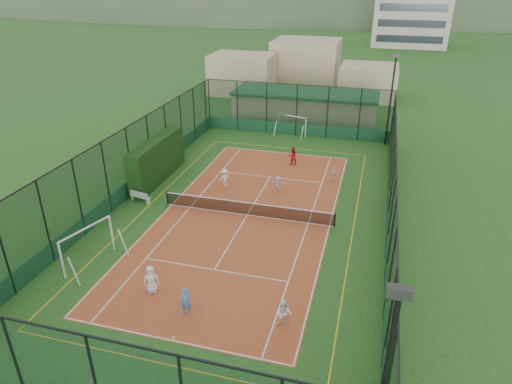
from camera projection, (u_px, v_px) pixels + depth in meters
The scene contains 19 objects.
ground at pixel (247, 215), 30.46m from camera, with size 300.00×300.00×0.00m, color #254B1A.
court_slab at pixel (247, 215), 30.46m from camera, with size 11.17×23.97×0.01m, color #A84625.
tennis_net at pixel (247, 208), 30.23m from camera, with size 11.67×0.12×1.06m, color black, non-canonical shape.
perimeter_fence at pixel (247, 181), 29.37m from camera, with size 18.12×34.12×5.00m, color black, non-canonical shape.
floodlight_ne at pixel (390, 101), 40.98m from camera, with size 0.60×0.26×8.25m, color black, non-canonical shape.
clubhouse at pixel (305, 106), 48.83m from camera, with size 15.20×7.20×3.15m, color tan, non-canonical shape.
distant_hills at pixel (367, 16), 160.38m from camera, with size 200.00×60.00×24.00m, color #384C33, non-canonical shape.
hedge_left at pixel (157, 160), 35.00m from camera, with size 1.11×7.43×3.25m, color black.
white_bench at pixel (140, 196), 32.03m from camera, with size 1.57×0.43×0.88m, color white, non-canonical shape.
futsal_goal_near at pixel (88, 246), 25.00m from camera, with size 1.00×3.45×2.23m, color white, non-canonical shape.
futsal_goal_far at pixel (292, 126), 44.73m from camera, with size 3.01×0.88×1.94m, color white, non-canonical shape.
child_near_left at pixel (151, 279), 22.87m from camera, with size 0.75×0.49×1.54m, color white.
child_near_mid at pixel (186, 301), 21.41m from camera, with size 0.54×0.35×1.48m, color #5091E4.
child_near_right at pixel (284, 314), 20.65m from camera, with size 0.72×0.56×1.47m, color white.
child_far_left at pixel (225, 178), 34.11m from camera, with size 0.94×0.54×1.46m, color white.
child_far_right at pixel (334, 174), 35.14m from camera, with size 0.68×0.28×1.17m, color silver.
child_far_back at pixel (278, 184), 33.44m from camera, with size 1.14×0.36×1.23m, color white.
coach at pixel (292, 156), 38.05m from camera, with size 0.75×0.58×1.54m, color red.
tennis_balls at pixel (267, 209), 31.21m from camera, with size 5.86×1.09×0.07m.
Camera 1 is at (7.63, -25.57, 14.78)m, focal length 32.00 mm.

